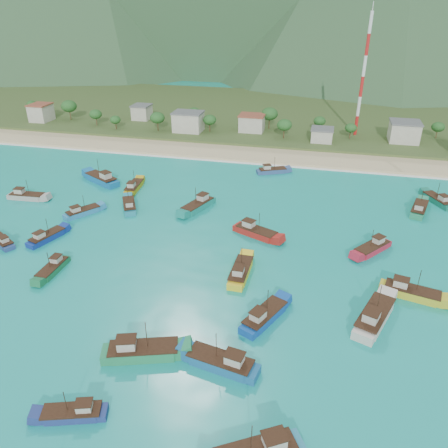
% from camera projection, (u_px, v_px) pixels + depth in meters
% --- Properties ---
extents(ground, '(600.00, 600.00, 0.00)m').
position_uv_depth(ground, '(188.00, 275.00, 89.67)').
color(ground, '#0B8272').
rests_on(ground, ground).
extents(beach, '(400.00, 18.00, 1.20)m').
position_uv_depth(beach, '(254.00, 154.00, 157.78)').
color(beach, beige).
rests_on(beach, ground).
extents(land, '(400.00, 110.00, 2.40)m').
position_uv_depth(land, '(275.00, 115.00, 210.37)').
color(land, '#385123').
rests_on(land, ground).
extents(surf_line, '(400.00, 2.50, 0.08)m').
position_uv_depth(surf_line, '(249.00, 163.00, 149.59)').
color(surf_line, white).
rests_on(surf_line, ground).
extents(village, '(224.23, 27.61, 7.37)m').
position_uv_depth(village, '(295.00, 127.00, 172.29)').
color(village, beige).
rests_on(village, ground).
extents(vegetation, '(275.04, 25.24, 9.00)m').
position_uv_depth(vegetation, '(244.00, 122.00, 177.80)').
color(vegetation, '#235623').
rests_on(vegetation, ground).
extents(radio_tower, '(1.20, 1.20, 44.67)m').
position_uv_depth(radio_tower, '(363.00, 76.00, 164.35)').
color(radio_tower, red).
rests_on(radio_tower, ground).
extents(boat_0, '(4.03, 10.60, 6.12)m').
position_uv_depth(boat_0, '(134.00, 187.00, 128.77)').
color(boat_0, '#B59716').
rests_on(boat_0, ground).
extents(boat_1, '(3.47, 11.10, 6.52)m').
position_uv_depth(boat_1, '(241.00, 272.00, 89.03)').
color(boat_1, yellow).
rests_on(boat_1, ground).
extents(boat_2, '(7.79, 9.52, 5.68)m').
position_uv_depth(boat_2, '(83.00, 212.00, 114.07)').
color(boat_2, teal).
rests_on(boat_2, ground).
extents(boat_3, '(6.12, 11.30, 6.40)m').
position_uv_depth(boat_3, '(419.00, 209.00, 115.34)').
color(boat_3, '#1E7D57').
rests_on(boat_3, ground).
extents(boat_4, '(7.44, 10.54, 6.08)m').
position_uv_depth(boat_4, '(438.00, 201.00, 120.41)').
color(boat_4, '#136653').
rests_on(boat_4, ground).
extents(boat_5, '(11.64, 5.82, 6.60)m').
position_uv_depth(boat_5, '(411.00, 293.00, 82.83)').
color(boat_5, gold).
rests_on(boat_5, ground).
extents(boat_6, '(8.87, 10.08, 6.15)m').
position_uv_depth(boat_6, '(372.00, 248.00, 97.54)').
color(boat_6, '#B22036').
rests_on(boat_6, ground).
extents(boat_7, '(8.71, 6.56, 5.09)m').
position_uv_depth(boat_7, '(2.00, 242.00, 100.48)').
color(boat_7, navy).
rests_on(boat_7, ground).
extents(boat_8, '(13.37, 9.81, 7.77)m').
position_uv_depth(boat_8, '(102.00, 179.00, 133.51)').
color(boat_8, '#0E5F9E').
rests_on(boat_8, ground).
extents(boat_10, '(7.37, 10.33, 5.98)m').
position_uv_depth(boat_10, '(129.00, 206.00, 117.34)').
color(boat_10, teal).
rests_on(boat_10, ground).
extents(boat_12, '(7.64, 11.31, 6.49)m').
position_uv_depth(boat_12, '(264.00, 317.00, 76.66)').
color(boat_12, '#0F449C').
rests_on(boat_12, ground).
extents(boat_13, '(10.68, 3.81, 6.20)m').
position_uv_depth(boat_13, '(27.00, 197.00, 122.80)').
color(boat_13, '#A79D98').
rests_on(boat_13, ground).
extents(boat_14, '(10.02, 6.63, 5.74)m').
position_uv_depth(boat_14, '(272.00, 171.00, 140.93)').
color(boat_14, '#304B7F').
rests_on(boat_14, ground).
extents(boat_17, '(8.19, 13.31, 7.57)m').
position_uv_depth(boat_17, '(374.00, 317.00, 76.26)').
color(boat_17, beige).
rests_on(boat_17, ground).
extents(boat_18, '(12.76, 7.20, 7.23)m').
position_uv_depth(boat_18, '(142.00, 352.00, 68.96)').
color(boat_18, '#1D8050').
rests_on(boat_18, ground).
extents(boat_24, '(7.36, 12.18, 6.92)m').
position_uv_depth(boat_24, '(198.00, 206.00, 117.03)').
color(boat_24, '#147E71').
rests_on(boat_24, ground).
extents(boat_25, '(9.19, 5.14, 5.21)m').
position_uv_depth(boat_25, '(74.00, 414.00, 59.13)').
color(boat_25, navy).
rests_on(boat_25, ground).
extents(boat_26, '(2.78, 9.19, 5.42)m').
position_uv_depth(boat_26, '(53.00, 269.00, 90.46)').
color(boat_26, '#176A3F').
rests_on(boat_26, ground).
extents(boat_27, '(11.59, 7.57, 6.63)m').
position_uv_depth(boat_27, '(256.00, 232.00, 104.03)').
color(boat_27, '#A21E18').
rests_on(boat_27, ground).
extents(boat_30, '(11.94, 5.49, 6.80)m').
position_uv_depth(boat_30, '(222.00, 363.00, 66.94)').
color(boat_30, '#17598F').
rests_on(boat_30, ground).
extents(boat_31, '(5.62, 9.97, 5.65)m').
position_uv_depth(boat_31, '(47.00, 237.00, 102.19)').
color(boat_31, navy).
rests_on(boat_31, ground).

